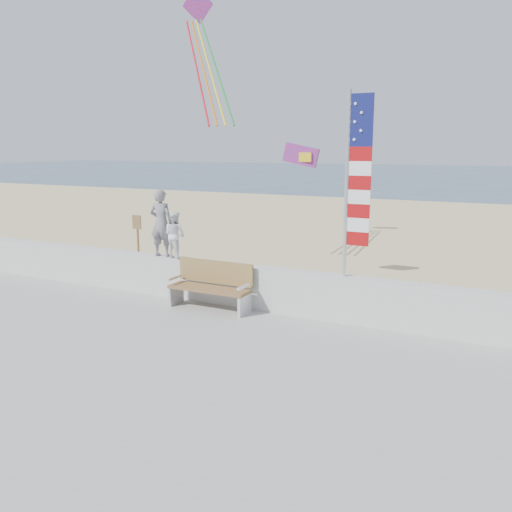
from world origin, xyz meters
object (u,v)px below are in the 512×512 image
Objects in this scene: child at (175,235)px; bench at (211,285)px; flag at (354,177)px; adult at (161,223)px.

bench is at bearing 170.86° from child.
flag is at bearing -168.83° from child.
bench is (1.60, -0.45, -1.16)m from adult.
bench is 3.72m from flag.
flag is at bearing 8.97° from bench.
child is 0.30× the size of flag.
flag is (4.48, -0.00, 1.14)m from adult.
adult is at bearing 164.13° from bench.
adult is 2.03m from bench.
child is (0.37, 0.00, -0.24)m from adult.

